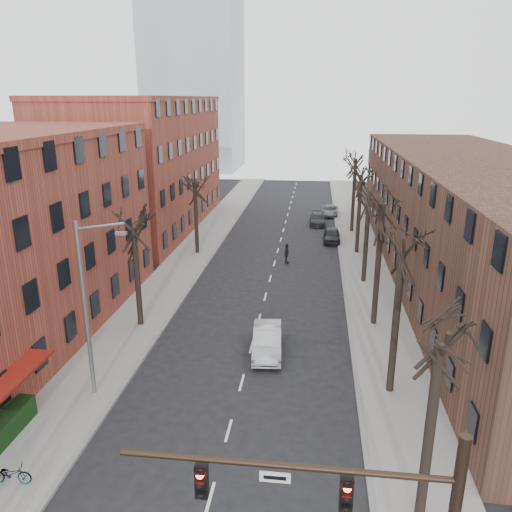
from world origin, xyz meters
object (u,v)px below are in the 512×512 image
(parked_car_mid, at_px, (317,219))
(bicycle, at_px, (11,474))
(silver_sedan, at_px, (267,340))
(parked_car_near, at_px, (332,235))

(parked_car_mid, height_order, bicycle, parked_car_mid)
(bicycle, bearing_deg, silver_sedan, -40.60)
(silver_sedan, relative_size, bicycle, 2.91)
(parked_car_mid, bearing_deg, parked_car_near, -79.44)
(silver_sedan, bearing_deg, parked_car_near, 75.25)
(parked_car_near, height_order, bicycle, parked_car_near)
(parked_car_near, relative_size, parked_car_mid, 0.95)
(bicycle, bearing_deg, parked_car_near, -23.87)
(silver_sedan, xyz_separation_m, bicycle, (-8.70, -11.75, -0.20))
(silver_sedan, relative_size, parked_car_near, 1.12)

